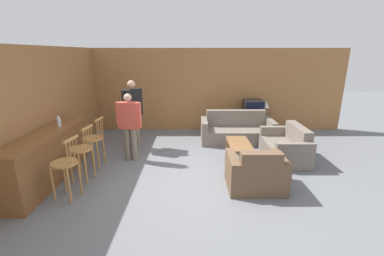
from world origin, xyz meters
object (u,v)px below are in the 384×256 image
(bar_chair_far, at_px, (94,141))
(armchair_near, at_px, (256,174))
(person_by_window, at_px, (134,111))
(tv, at_px, (254,108))
(person_by_counter, at_px, (130,124))
(coffee_table, at_px, (240,146))
(bar_chair_near, at_px, (66,167))
(bottle, at_px, (59,121))
(table_lamp, at_px, (266,105))
(loveseat_right, at_px, (286,147))
(tv_unit, at_px, (252,124))
(couch_far, at_px, (237,131))
(bar_chair_mid, at_px, (82,152))

(bar_chair_far, height_order, armchair_near, bar_chair_far)
(person_by_window, bearing_deg, tv, 21.99)
(person_by_counter, bearing_deg, coffee_table, -0.47)
(bar_chair_near, height_order, bottle, bottle)
(bar_chair_near, bearing_deg, tv, 43.45)
(armchair_near, distance_m, coffee_table, 1.34)
(bar_chair_far, xyz_separation_m, table_lamp, (4.45, 2.54, 0.30))
(bar_chair_near, height_order, loveseat_right, bar_chair_near)
(tv_unit, distance_m, bottle, 5.47)
(person_by_window, distance_m, person_by_counter, 0.79)
(bar_chair_far, distance_m, tv, 4.79)
(table_lamp, xyz_separation_m, person_by_window, (-3.81, -1.39, 0.12))
(person_by_window, bearing_deg, loveseat_right, -10.89)
(couch_far, height_order, bottle, bottle)
(tv, xyz_separation_m, table_lamp, (0.39, 0.00, 0.09))
(bar_chair_far, relative_size, bottle, 4.13)
(loveseat_right, height_order, tv, tv)
(armchair_near, xyz_separation_m, person_by_counter, (-2.63, 1.35, 0.59))
(bar_chair_mid, relative_size, bottle, 4.13)
(armchair_near, relative_size, table_lamp, 2.20)
(person_by_counter, bearing_deg, person_by_window, 95.91)
(bottle, bearing_deg, couch_far, 26.32)
(couch_far, xyz_separation_m, armchair_near, (-0.10, -2.69, 0.00))
(bottle, bearing_deg, tv_unit, 31.21)
(bottle, height_order, table_lamp, bottle)
(loveseat_right, height_order, table_lamp, table_lamp)
(armchair_near, height_order, table_lamp, table_lamp)
(couch_far, distance_m, bottle, 4.53)
(tv_unit, xyz_separation_m, tv, (-0.00, -0.00, 0.53))
(loveseat_right, bearing_deg, person_by_counter, -179.16)
(bar_chair_far, distance_m, couch_far, 3.85)
(tv, height_order, person_by_counter, person_by_counter)
(person_by_counter, bearing_deg, bar_chair_mid, -125.04)
(table_lamp, height_order, person_by_counter, person_by_counter)
(bar_chair_far, height_order, person_by_counter, person_by_counter)
(bar_chair_mid, distance_m, armchair_near, 3.37)
(person_by_window, bearing_deg, armchair_near, -38.22)
(tv, bearing_deg, coffee_table, -110.00)
(armchair_near, xyz_separation_m, tv, (0.72, 3.51, 0.50))
(armchair_near, bearing_deg, person_by_window, 141.78)
(bar_chair_mid, xyz_separation_m, loveseat_right, (4.40, 1.07, -0.30))
(bar_chair_mid, relative_size, table_lamp, 2.38)
(loveseat_right, bearing_deg, coffee_table, -176.22)
(person_by_window, bearing_deg, bar_chair_near, -104.44)
(coffee_table, bearing_deg, tv_unit, 70.02)
(tv_unit, relative_size, person_by_window, 0.58)
(bar_chair_near, height_order, person_by_counter, person_by_counter)
(bar_chair_far, xyz_separation_m, tv_unit, (4.06, 2.54, -0.32))
(armchair_near, xyz_separation_m, tv_unit, (0.72, 3.52, -0.02))
(bar_chair_mid, height_order, couch_far, bar_chair_mid)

